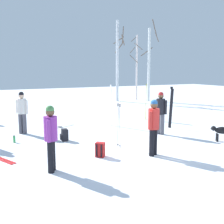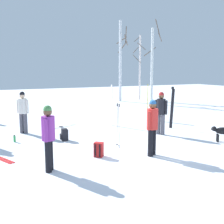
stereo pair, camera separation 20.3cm
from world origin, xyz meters
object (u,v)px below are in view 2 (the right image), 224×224
object	(u,v)px
ski_pair_lying_0	(60,127)
backpack_0	(99,150)
ski_pair_planted_1	(147,102)
backpack_1	(64,135)
birch_tree_1	(121,60)
person_0	(161,110)
person_3	(23,110)
ski_pair_planted_0	(172,108)
ski_pair_planted_2	(112,105)
person_2	(152,124)
birch_tree_3	(152,63)
birch_tree_2	(140,66)
ski_poles_0	(118,124)
dog	(222,131)
person_1	(48,134)
water_bottle_0	(15,139)

from	to	relation	value
ski_pair_lying_0	backpack_0	distance (m)	4.64
ski_pair_planted_1	backpack_1	distance (m)	5.66
backpack_0	birch_tree_1	distance (m)	14.99
person_0	ski_pair_planted_1	world-z (taller)	ski_pair_planted_1
person_3	backpack_1	bearing A→B (deg)	-58.08
ski_pair_planted_0	ski_pair_planted_2	distance (m)	2.73
ski_pair_lying_0	person_2	bearing A→B (deg)	-74.81
birch_tree_3	backpack_1	bearing A→B (deg)	-137.29
backpack_1	ski_pair_planted_1	bearing A→B (deg)	24.39
person_2	birch_tree_2	world-z (taller)	birch_tree_2
ski_pair_planted_0	ski_pair_planted_1	xyz separation A→B (m)	(0.18, 2.26, -0.00)
ski_poles_0	birch_tree_3	distance (m)	14.02
ski_pair_planted_2	backpack_0	distance (m)	4.73
ski_pair_planted_0	birch_tree_3	distance (m)	10.67
ski_pair_planted_0	person_0	bearing A→B (deg)	-145.89
person_2	ski_pair_planted_2	xyz separation A→B (m)	(0.87, 4.63, -0.04)
person_2	dog	distance (m)	3.25
ski_pair_planted_1	person_2	bearing A→B (deg)	-121.57
person_3	backpack_1	size ratio (longest dim) A/B	3.90
person_1	person_3	bearing A→B (deg)	89.39
person_2	birch_tree_1	world-z (taller)	birch_tree_1
water_bottle_0	birch_tree_3	xyz separation A→B (m)	(11.65, 8.64, 2.94)
birch_tree_2	birch_tree_3	xyz separation A→B (m)	(0.30, -1.44, 0.24)
ski_pair_planted_2	person_1	bearing A→B (deg)	-131.01
backpack_0	birch_tree_2	xyz separation A→B (m)	(9.28, 12.96, 2.61)
dog	birch_tree_3	bearing A→B (deg)	67.65
person_1	birch_tree_1	xyz separation A→B (m)	(8.94, 13.24, 2.36)
dog	person_1	bearing A→B (deg)	-178.29
water_bottle_0	birch_tree_2	world-z (taller)	birch_tree_2
water_bottle_0	backpack_0	bearing A→B (deg)	-54.12
person_2	ski_pair_lying_0	distance (m)	5.50
person_1	ski_pair_lying_0	xyz separation A→B (m)	(1.70, 5.17, -0.97)
ski_pair_planted_2	birch_tree_1	bearing A→B (deg)	60.23
person_1	birch_tree_3	xyz separation A→B (m)	(11.19, 12.07, 2.08)
dog	ski_pair_planted_1	world-z (taller)	ski_pair_planted_1
ski_pair_lying_0	ski_pair_planted_0	bearing A→B (deg)	-26.93
water_bottle_0	birch_tree_2	xyz separation A→B (m)	(11.36, 10.08, 2.71)
person_1	person_2	xyz separation A→B (m)	(3.12, -0.05, 0.00)
person_1	person_3	xyz separation A→B (m)	(0.05, 4.73, 0.00)
person_0	dog	bearing A→B (deg)	-55.94
ski_pair_planted_2	ski_pair_lying_0	bearing A→B (deg)	165.41
person_3	water_bottle_0	xyz separation A→B (m)	(-0.52, -1.31, -0.86)
person_1	backpack_0	xyz separation A→B (m)	(1.62, 0.54, -0.77)
birch_tree_2	birch_tree_3	size ratio (longest dim) A/B	0.85
ski_pair_planted_0	birch_tree_2	xyz separation A→B (m)	(4.75, 10.59, 1.91)
ski_pair_planted_2	birch_tree_3	size ratio (longest dim) A/B	0.30
ski_pair_planted_1	birch_tree_2	world-z (taller)	birch_tree_2
ski_pair_lying_0	ski_poles_0	size ratio (longest dim) A/B	1.12
birch_tree_3	ski_pair_lying_0	bearing A→B (deg)	-144.02
ski_pair_lying_0	water_bottle_0	world-z (taller)	water_bottle_0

